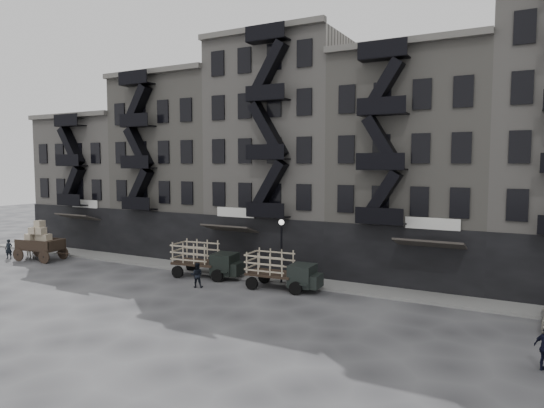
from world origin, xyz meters
The scene contains 13 objects.
ground centered at (0.00, 0.00, 0.00)m, with size 140.00×140.00×0.00m, color #38383A.
sidewalk centered at (0.00, 3.75, 0.07)m, with size 55.00×2.50×0.15m, color slate.
building_west centered at (-20.00, 9.83, 6.00)m, with size 10.00×11.35×13.20m.
building_midwest centered at (-10.00, 9.83, 7.50)m, with size 10.00×11.35×16.20m.
building_center centered at (0.00, 9.82, 8.50)m, with size 10.00×11.35×18.20m.
building_mideast centered at (10.00, 9.83, 7.50)m, with size 10.00×11.35×16.20m.
lamp_post centered at (3.00, 2.60, 2.78)m, with size 0.36×0.36×4.28m.
horse centered at (-19.82, 0.45, 0.83)m, with size 0.89×1.96×1.65m, color beige.
wagon centered at (-18.11, 0.34, 1.84)m, with size 4.04×2.51×3.22m.
stake_truck_west centered at (-2.55, 1.94, 1.41)m, with size 5.11×2.53×2.48m.
stake_truck_east centered at (3.56, 1.58, 1.35)m, with size 4.83×2.22×2.37m.
pedestrian_west centered at (-20.95, -0.50, 0.81)m, with size 0.59×0.39×1.61m, color black.
pedestrian_mid centered at (-1.42, -0.59, 0.80)m, with size 0.78×0.61×1.60m, color black.
Camera 1 is at (17.32, -24.99, 7.89)m, focal length 32.00 mm.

